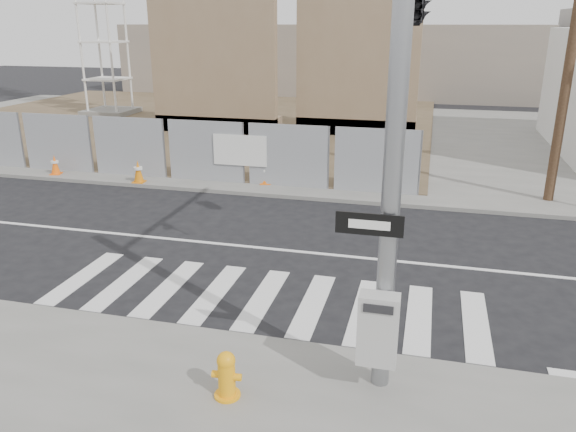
% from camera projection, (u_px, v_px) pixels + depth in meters
% --- Properties ---
extents(ground, '(100.00, 100.00, 0.00)m').
position_uv_depth(ground, '(293.00, 251.00, 13.29)').
color(ground, black).
rests_on(ground, ground).
extents(sidewalk_far, '(50.00, 20.00, 0.12)m').
position_uv_depth(sidewalk_far, '(365.00, 138.00, 26.09)').
color(sidewalk_far, slate).
rests_on(sidewalk_far, ground).
extents(signal_pole, '(0.96, 5.87, 7.00)m').
position_uv_depth(signal_pole, '(411.00, 45.00, 9.27)').
color(signal_pole, gray).
rests_on(signal_pole, sidewalk_near).
extents(chain_link_fence, '(24.60, 0.04, 2.00)m').
position_uv_depth(chain_link_fence, '(53.00, 142.00, 19.85)').
color(chain_link_fence, gray).
rests_on(chain_link_fence, sidewalk_far).
extents(concrete_wall_left, '(6.00, 1.30, 8.00)m').
position_uv_depth(concrete_wall_left, '(214.00, 63.00, 25.81)').
color(concrete_wall_left, '#7A6149').
rests_on(concrete_wall_left, sidewalk_far).
extents(concrete_wall_right, '(5.50, 1.30, 8.00)m').
position_uv_depth(concrete_wall_right, '(357.00, 64.00, 25.20)').
color(concrete_wall_right, '#7A6149').
rests_on(concrete_wall_right, sidewalk_far).
extents(utility_pole_right, '(1.60, 0.28, 10.00)m').
position_uv_depth(utility_pole_right, '(576.00, 20.00, 15.10)').
color(utility_pole_right, '#4D3524').
rests_on(utility_pole_right, sidewalk_far).
extents(fire_hydrant, '(0.44, 0.42, 0.71)m').
position_uv_depth(fire_hydrant, '(227.00, 375.00, 7.83)').
color(fire_hydrant, '#F7A00D').
rests_on(fire_hydrant, sidewalk_near).
extents(traffic_cone_b, '(0.43, 0.43, 0.68)m').
position_uv_depth(traffic_cone_b, '(55.00, 165.00, 19.49)').
color(traffic_cone_b, '#FF620D').
rests_on(traffic_cone_b, sidewalk_far).
extents(traffic_cone_c, '(0.42, 0.42, 0.74)m').
position_uv_depth(traffic_cone_c, '(138.00, 172.00, 18.47)').
color(traffic_cone_c, orange).
rests_on(traffic_cone_c, sidewalk_far).
extents(traffic_cone_d, '(0.44, 0.44, 0.71)m').
position_uv_depth(traffic_cone_d, '(266.00, 173.00, 18.33)').
color(traffic_cone_d, orange).
rests_on(traffic_cone_d, sidewalk_far).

